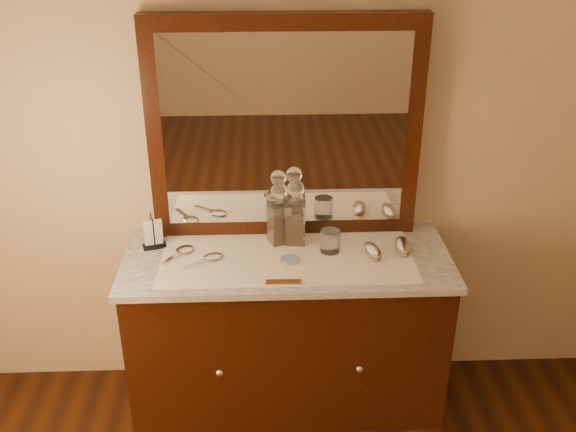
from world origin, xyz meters
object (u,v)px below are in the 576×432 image
(hand_mirror_outer, at_px, (182,251))
(dresser_cabinet, at_px, (287,337))
(pin_dish, at_px, (290,260))
(decanter_right, at_px, (295,219))
(brush_near, at_px, (373,251))
(mirror_frame, at_px, (285,130))
(brush_far, at_px, (403,246))
(decanter_left, at_px, (279,219))
(comb, at_px, (283,282))
(napkin_rack, at_px, (153,234))
(hand_mirror_inner, at_px, (209,258))

(hand_mirror_outer, bearing_deg, dresser_cabinet, -5.40)
(pin_dish, relative_size, decanter_right, 0.26)
(dresser_cabinet, height_order, brush_near, brush_near)
(dresser_cabinet, relative_size, pin_dish, 17.57)
(mirror_frame, relative_size, brush_far, 7.85)
(decanter_left, relative_size, decanter_right, 0.96)
(decanter_left, relative_size, brush_far, 1.90)
(comb, relative_size, decanter_right, 0.48)
(brush_far, height_order, hand_mirror_outer, brush_far)
(dresser_cabinet, distance_m, mirror_frame, 0.97)
(napkin_rack, relative_size, decanter_left, 0.53)
(dresser_cabinet, xyz_separation_m, decanter_right, (0.04, 0.13, 0.56))
(decanter_right, relative_size, brush_far, 1.98)
(napkin_rack, relative_size, hand_mirror_outer, 0.84)
(napkin_rack, bearing_deg, brush_far, -4.44)
(dresser_cabinet, relative_size, comb, 9.71)
(napkin_rack, distance_m, decanter_right, 0.64)
(napkin_rack, height_order, decanter_left, decanter_left)
(comb, relative_size, decanter_left, 0.50)
(dresser_cabinet, relative_size, decanter_left, 4.83)
(dresser_cabinet, bearing_deg, comb, -96.47)
(napkin_rack, height_order, hand_mirror_outer, napkin_rack)
(mirror_frame, distance_m, brush_far, 0.73)
(decanter_left, xyz_separation_m, brush_far, (0.55, -0.11, -0.09))
(pin_dish, distance_m, brush_far, 0.51)
(hand_mirror_outer, bearing_deg, brush_far, -0.93)
(dresser_cabinet, bearing_deg, decanter_left, 102.58)
(pin_dish, distance_m, decanter_right, 0.21)
(pin_dish, distance_m, hand_mirror_outer, 0.48)
(dresser_cabinet, height_order, napkin_rack, napkin_rack)
(comb, height_order, decanter_right, decanter_right)
(dresser_cabinet, bearing_deg, decanter_right, 71.49)
(pin_dish, bearing_deg, hand_mirror_outer, 169.24)
(comb, distance_m, hand_mirror_outer, 0.51)
(comb, distance_m, decanter_right, 0.37)
(mirror_frame, xyz_separation_m, brush_near, (0.38, -0.26, -0.48))
(mirror_frame, distance_m, decanter_right, 0.40)
(decanter_right, bearing_deg, napkin_rack, -178.83)
(mirror_frame, relative_size, comb, 8.32)
(mirror_frame, relative_size, pin_dish, 15.06)
(mirror_frame, height_order, brush_near, mirror_frame)
(decanter_right, bearing_deg, pin_dish, -100.77)
(napkin_rack, relative_size, hand_mirror_inner, 0.85)
(decanter_right, distance_m, brush_far, 0.49)
(hand_mirror_inner, bearing_deg, dresser_cabinet, 3.54)
(pin_dish, relative_size, hand_mirror_outer, 0.44)
(dresser_cabinet, xyz_separation_m, napkin_rack, (-0.60, 0.11, 0.50))
(comb, bearing_deg, mirror_frame, 88.01)
(comb, xyz_separation_m, decanter_right, (0.07, 0.34, 0.11))
(decanter_left, bearing_deg, comb, -89.16)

